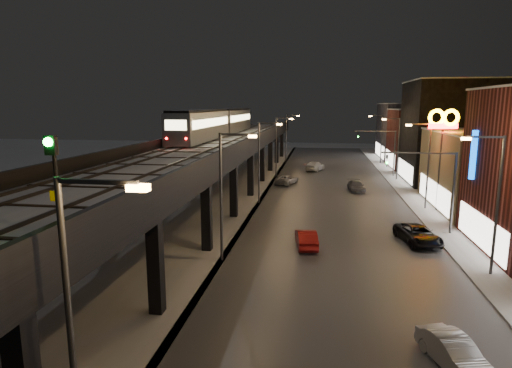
{
  "coord_description": "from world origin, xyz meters",
  "views": [
    {
      "loc": [
        6.01,
        -14.94,
        10.82
      ],
      "look_at": [
        1.26,
        16.11,
        5.0
      ],
      "focal_mm": 30.0,
      "sensor_mm": 36.0,
      "label": 1
    }
  ],
  "objects": [
    {
      "name": "car_onc_dark",
      "position": [
        13.74,
        18.94,
        0.72
      ],
      "size": [
        3.41,
        5.56,
        1.44
      ],
      "primitive_type": "imported",
      "rotation": [
        0.0,
        0.0,
        0.21
      ],
      "color": "black",
      "rests_on": "ground"
    },
    {
      "name": "car_onc_silver",
      "position": [
        11.7,
        2.25,
        0.65
      ],
      "size": [
        2.55,
        4.15,
        1.29
      ],
      "primitive_type": "imported",
      "rotation": [
        0.0,
        0.0,
        0.33
      ],
      "color": "#9096A4",
      "rests_on": "ground"
    },
    {
      "name": "streetlight_right_3",
      "position": [
        16.73,
        49.0,
        5.24
      ],
      "size": [
        2.56,
        0.28,
        9.0
      ],
      "color": "#38383A",
      "rests_on": "ground"
    },
    {
      "name": "viaduct_trackbed",
      "position": [
        -6.01,
        31.97,
        6.39
      ],
      "size": [
        8.4,
        100.0,
        0.32
      ],
      "color": "#B2B7C1",
      "rests_on": "elevated_viaduct"
    },
    {
      "name": "car_onc_white",
      "position": [
        10.52,
        39.54,
        0.64
      ],
      "size": [
        2.22,
        4.57,
        1.28
      ],
      "primitive_type": "imported",
      "rotation": [
        0.0,
        0.0,
        0.1
      ],
      "color": "#4D515D",
      "rests_on": "ground"
    },
    {
      "name": "building_d",
      "position": [
        23.99,
        48.0,
        7.08
      ],
      "size": [
        12.2,
        13.2,
        14.16
      ],
      "color": "black",
      "rests_on": "ground"
    },
    {
      "name": "building_c",
      "position": [
        23.99,
        32.0,
        4.08
      ],
      "size": [
        12.2,
        15.2,
        8.16
      ],
      "color": "#736448",
      "rests_on": "ground"
    },
    {
      "name": "streetlight_right_2",
      "position": [
        16.73,
        31.0,
        5.24
      ],
      "size": [
        2.56,
        0.28,
        9.0
      ],
      "color": "#38383A",
      "rests_on": "ground"
    },
    {
      "name": "sidewalk_right",
      "position": [
        17.5,
        35.0,
        0.07
      ],
      "size": [
        4.0,
        120.0,
        0.14
      ],
      "primitive_type": "cube",
      "color": "#9FA1A8",
      "rests_on": "ground"
    },
    {
      "name": "elevated_viaduct",
      "position": [
        -6.0,
        31.84,
        5.62
      ],
      "size": [
        9.0,
        100.0,
        6.3
      ],
      "color": "black",
      "rests_on": "ground"
    },
    {
      "name": "streetlight_right_4",
      "position": [
        16.73,
        67.0,
        5.24
      ],
      "size": [
        2.56,
        0.28,
        9.0
      ],
      "color": "#38383A",
      "rests_on": "ground"
    },
    {
      "name": "traffic_light_rig_a",
      "position": [
        15.84,
        22.0,
        4.5
      ],
      "size": [
        6.1,
        0.34,
        7.0
      ],
      "color": "#38383A",
      "rests_on": "ground"
    },
    {
      "name": "car_mid_dark",
      "position": [
        5.06,
        56.18,
        0.76
      ],
      "size": [
        3.61,
        5.6,
        1.51
      ],
      "primitive_type": "imported",
      "rotation": [
        0.0,
        0.0,
        2.83
      ],
      "color": "silver",
      "rests_on": "ground"
    },
    {
      "name": "car_near_white",
      "position": [
        5.06,
        16.77,
        0.68
      ],
      "size": [
        2.03,
        4.32,
        1.37
      ],
      "primitive_type": "imported",
      "rotation": [
        0.0,
        0.0,
        3.29
      ],
      "color": "maroon",
      "rests_on": "ground"
    },
    {
      "name": "car_mid_silver",
      "position": [
        1.4,
        43.12,
        0.63
      ],
      "size": [
        3.4,
        4.93,
        1.25
      ],
      "primitive_type": "imported",
      "rotation": [
        0.0,
        0.0,
        2.82
      ],
      "color": "#9F9F9F",
      "rests_on": "ground"
    },
    {
      "name": "road_surface",
      "position": [
        7.5,
        35.0,
        0.03
      ],
      "size": [
        17.0,
        120.0,
        0.06
      ],
      "primitive_type": "cube",
      "color": "#46474D",
      "rests_on": "ground"
    },
    {
      "name": "subway_train",
      "position": [
        -8.5,
        44.86,
        8.43
      ],
      "size": [
        3.04,
        36.79,
        3.64
      ],
      "color": "gray",
      "rests_on": "viaduct_trackbed"
    },
    {
      "name": "sign_mcdonalds",
      "position": [
        18.0,
        30.41,
        8.55
      ],
      "size": [
        3.11,
        0.7,
        10.43
      ],
      "color": "#38383A",
      "rests_on": "ground"
    },
    {
      "name": "streetlight_right_1",
      "position": [
        16.73,
        13.0,
        5.24
      ],
      "size": [
        2.56,
        0.28,
        9.0
      ],
      "color": "#38383A",
      "rests_on": "ground"
    },
    {
      "name": "streetlight_left_4",
      "position": [
        -0.43,
        67.0,
        5.24
      ],
      "size": [
        2.57,
        0.28,
        9.0
      ],
      "color": "#38383A",
      "rests_on": "ground"
    },
    {
      "name": "rail_signal",
      "position": [
        -2.1,
        -3.05,
        8.96
      ],
      "size": [
        0.38,
        0.45,
        3.3
      ],
      "color": "black",
      "rests_on": "viaduct_trackbed"
    },
    {
      "name": "viaduct_parapet_streetside",
      "position": [
        -1.65,
        32.0,
        6.85
      ],
      "size": [
        0.3,
        100.0,
        1.1
      ],
      "primitive_type": "cube",
      "color": "black",
      "rests_on": "elevated_viaduct"
    },
    {
      "name": "building_e",
      "position": [
        23.99,
        62.0,
        5.08
      ],
      "size": [
        12.2,
        12.2,
        10.16
      ],
      "color": "#58211E",
      "rests_on": "ground"
    },
    {
      "name": "traffic_light_rig_b",
      "position": [
        15.84,
        52.0,
        4.5
      ],
      "size": [
        6.1,
        0.34,
        7.0
      ],
      "color": "#38383A",
      "rests_on": "ground"
    },
    {
      "name": "sign_carwash",
      "position": [
        18.5,
        20.63,
        6.31
      ],
      "size": [
        1.71,
        0.35,
        8.89
      ],
      "color": "#38383A",
      "rests_on": "ground"
    },
    {
      "name": "streetlight_left_1",
      "position": [
        -0.43,
        13.0,
        5.24
      ],
      "size": [
        2.57,
        0.28,
        9.0
      ],
      "color": "#38383A",
      "rests_on": "ground"
    },
    {
      "name": "viaduct_parapet_far",
      "position": [
        -10.35,
        32.0,
        6.85
      ],
      "size": [
        0.3,
        100.0,
        1.1
      ],
      "primitive_type": "cube",
      "color": "black",
      "rests_on": "elevated_viaduct"
    },
    {
      "name": "under_viaduct_pavement",
      "position": [
        -6.0,
        35.0,
        0.03
      ],
      "size": [
        11.0,
        120.0,
        0.06
      ],
      "primitive_type": "cube",
      "color": "#9FA1A8",
      "rests_on": "ground"
    },
    {
      "name": "streetlight_left_0",
      "position": [
        -0.43,
        -5.0,
        5.24
      ],
      "size": [
        2.57,
        0.28,
        9.0
      ],
      "color": "#38383A",
      "rests_on": "ground"
    },
    {
      "name": "streetlight_left_3",
      "position": [
        -0.43,
        49.0,
        5.24
      ],
      "size": [
        2.57,
        0.28,
        9.0
      ],
      "color": "#38383A",
      "rests_on": "ground"
    },
    {
      "name": "building_f",
      "position": [
        23.99,
        76.0,
        5.58
      ],
      "size": [
        12.2,
        16.2,
        11.16
      ],
      "color": "#2F2E38",
      "rests_on": "ground"
    },
    {
      "name": "streetlight_left_2",
      "position": [
        -0.43,
        31.0,
        5.24
      ],
      "size": [
        2.57,
        0.28,
        9.0
      ],
      "color": "#38383A",
      "rests_on": "ground"
    }
  ]
}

